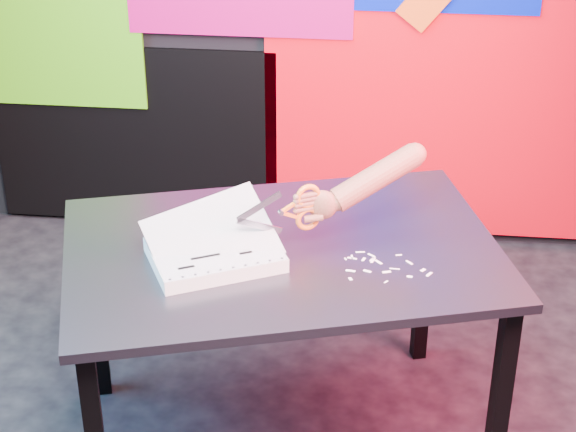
# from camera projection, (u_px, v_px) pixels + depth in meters

# --- Properties ---
(room) EXTENTS (3.01, 3.01, 2.71)m
(room) POSITION_uv_depth(u_px,v_px,m) (246.00, 62.00, 2.57)
(room) COLOR black
(room) RESTS_ON ground
(backdrop) EXTENTS (2.88, 0.05, 2.08)m
(backdrop) POSITION_uv_depth(u_px,v_px,m) (314.00, 36.00, 4.03)
(backdrop) COLOR #F40315
(backdrop) RESTS_ON ground
(work_table) EXTENTS (1.49, 1.20, 0.75)m
(work_table) POSITION_uv_depth(u_px,v_px,m) (282.00, 271.00, 2.93)
(work_table) COLOR black
(work_table) RESTS_ON ground
(printout_stack) EXTENTS (0.45, 0.40, 0.19)m
(printout_stack) POSITION_uv_depth(u_px,v_px,m) (215.00, 254.00, 2.81)
(printout_stack) COLOR white
(printout_stack) RESTS_ON work_table
(scissors) EXTENTS (0.24, 0.13, 0.15)m
(scissors) POSITION_uv_depth(u_px,v_px,m) (302.00, 209.00, 2.83)
(scissors) COLOR silver
(scissors) RESTS_ON printout_stack
(hand_forearm) EXTENTS (0.38, 0.23, 0.20)m
(hand_forearm) POSITION_uv_depth(u_px,v_px,m) (367.00, 182.00, 2.88)
(hand_forearm) COLOR brown
(hand_forearm) RESTS_ON work_table
(paper_clippings) EXTENTS (0.26, 0.17, 0.00)m
(paper_clippings) POSITION_uv_depth(u_px,v_px,m) (379.00, 265.00, 2.80)
(paper_clippings) COLOR white
(paper_clippings) RESTS_ON work_table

